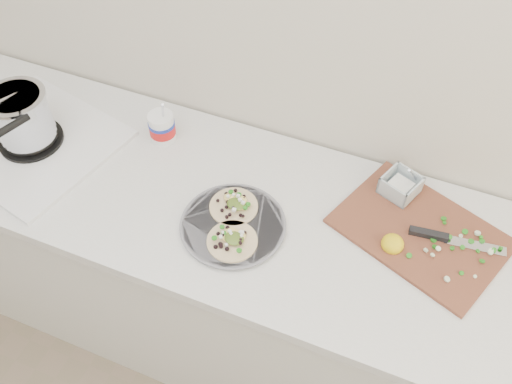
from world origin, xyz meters
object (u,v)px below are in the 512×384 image
at_px(stove, 26,126).
at_px(taco_plate, 233,223).
at_px(tub, 162,125).
at_px(cutboard, 421,226).

height_order(stove, taco_plate, stove).
relative_size(tub, cutboard, 0.36).
height_order(stove, cutboard, stove).
bearing_deg(stove, cutboard, 19.26).
bearing_deg(cutboard, stove, -152.72).
height_order(stove, tub, stove).
bearing_deg(tub, stove, -154.32).
xyz_separation_m(stove, cutboard, (1.24, 0.14, -0.06)).
height_order(taco_plate, cutboard, cutboard).
xyz_separation_m(taco_plate, cutboard, (0.50, 0.20, 0.00)).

